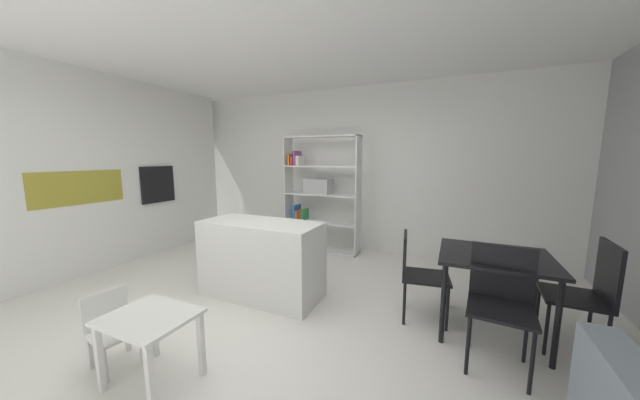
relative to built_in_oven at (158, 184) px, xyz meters
The scene contains 14 objects.
ground_plane 3.19m from the built_in_oven, 20.38° to the right, with size 9.72×9.72×0.00m, color silver.
ceiling_slab 3.40m from the built_in_oven, 20.38° to the right, with size 7.06×5.33×0.06m.
back_partition 3.21m from the built_in_oven, 30.00° to the left, with size 7.06×0.06×2.81m, color white.
tall_cabinet_run_left 1.12m from the built_in_oven, 109.10° to the right, with size 0.67×4.79×2.81m, color white.
cabinet_niche_splashback 1.15m from the built_in_oven, 90.83° to the right, with size 0.01×1.12×0.45m.
built_in_oven is the anchor object (origin of this frame).
kitchen_island 2.74m from the built_in_oven, 14.59° to the right, with size 1.40×0.62×0.89m, color white.
open_bookshelf 2.70m from the built_in_oven, 26.85° to the left, with size 1.33×0.31×1.98m.
child_table 3.49m from the built_in_oven, 38.94° to the right, with size 0.60×0.49×0.52m.
child_chair_left 3.17m from the built_in_oven, 44.47° to the right, with size 0.37×0.37×0.58m.
dining_table 4.98m from the built_in_oven, ahead, with size 0.93×0.82×0.75m.
dining_chair_near 5.06m from the built_in_oven, ahead, with size 0.49×0.47×0.93m.
dining_chair_island_side 4.33m from the built_in_oven, ahead, with size 0.50×0.47×0.87m.
dining_chair_window_side 5.67m from the built_in_oven, ahead, with size 0.46×0.47×0.96m.
Camera 1 is at (1.79, -2.41, 1.62)m, focal length 16.74 mm.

